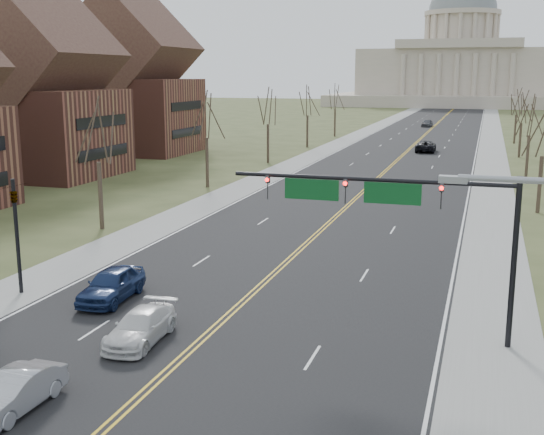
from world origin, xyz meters
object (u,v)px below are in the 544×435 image
Objects in this scene: car_sb_outer_second at (112,284)px; car_far_sb at (427,123)px; car_sb_inner_lead at (15,392)px; signal_left at (16,223)px; car_sb_inner_second at (141,327)px; car_far_nb at (426,146)px; signal_mast at (391,205)px.

car_sb_outer_second reaches higher than car_far_sb.
car_sb_inner_lead is 11.50m from car_sb_outer_second.
signal_left is 1.28× the size of car_far_sb.
car_far_sb is at bearing 86.82° from car_sb_inner_second.
car_sb_inner_lead is at bearing 85.16° from car_far_nb.
car_sb_inner_second is 77.95m from car_far_nb.
signal_mast is 2.99× the size of car_sb_inner_lead.
signal_mast reaches higher than signal_left.
car_sb_outer_second is (-13.82, 0.38, -4.93)m from signal_mast.
signal_mast reaches higher than car_sb_inner_second.
car_sb_inner_lead is (-10.94, -10.75, -5.08)m from signal_mast.
car_far_sb is (10.10, 123.78, -2.91)m from signal_left.
car_sb_inner_lead is 84.70m from car_far_nb.
car_sb_inner_lead is 0.84× the size of car_sb_outer_second.
signal_left is 1.48× the size of car_sb_inner_lead.
signal_mast is 2.05× the size of car_far_nb.
car_far_nb is (6.17, 84.48, 0.16)m from car_sb_inner_lead.
car_far_sb is (-8.85, 123.78, -4.95)m from signal_mast.
signal_left is at bearing 180.00° from signal_mast.
car_sb_outer_second is 73.90m from car_far_nb.
signal_left is 10.44m from car_sb_inner_second.
car_far_nb reaches higher than car_sb_inner_second.
signal_left is 124.22m from car_far_sb.
car_sb_inner_second is 0.98× the size of car_far_sb.
car_sb_inner_lead is at bearing -135.49° from signal_mast.
car_sb_inner_lead is 6.78m from car_sb_inner_second.
signal_left is at bearing -88.23° from car_far_sb.
car_far_nb is at bearing 87.13° from car_sb_inner_lead.
car_far_nb is (9.05, 73.35, 0.00)m from car_sb_outer_second.
car_sb_inner_lead is 0.87× the size of car_far_sb.
signal_mast is at bearing 19.72° from car_sb_inner_second.
car_far_sb is (2.09, 134.53, 0.13)m from car_sb_inner_lead.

